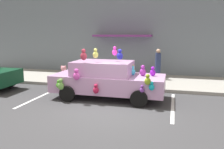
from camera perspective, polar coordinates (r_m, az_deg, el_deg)
name	(u,v)px	position (r m, az deg, el deg)	size (l,w,h in m)	color
ground_plane	(111,110)	(8.32, -0.26, -8.69)	(60.00, 60.00, 0.00)	#38383A
sidewalk	(134,81)	(13.03, 5.53, -1.53)	(24.00, 4.00, 0.15)	gray
storefront_building	(141,25)	(14.90, 7.09, 11.93)	(24.00, 1.25, 6.40)	slate
parking_stripe_front	(173,106)	(9.00, 14.71, -7.54)	(0.12, 3.60, 0.01)	silver
parking_stripe_rear	(41,96)	(10.54, -17.03, -5.09)	(0.12, 3.60, 0.01)	silver
plush_covered_car	(107,79)	(9.63, -1.28, -1.15)	(4.60, 2.15, 2.16)	#B78AB8
teddy_bear_on_sidewalk	(64,73)	(12.98, -11.78, 0.26)	(0.42, 0.35, 0.80)	pink
pedestrian_near_shopfront	(158,65)	(13.31, 11.22, 2.37)	(0.31, 0.31, 1.68)	navy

